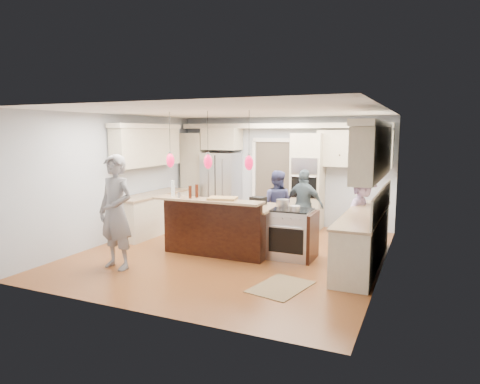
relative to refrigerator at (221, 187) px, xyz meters
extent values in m
plane|color=#9A5B2A|center=(1.55, -2.64, -0.90)|extent=(6.00, 6.00, 0.00)
cube|color=#B2BCC6|center=(1.55, 0.36, 0.45)|extent=(5.50, 0.04, 2.70)
cube|color=#B2BCC6|center=(1.55, -5.64, 0.45)|extent=(5.50, 0.04, 2.70)
cube|color=#B2BCC6|center=(-1.20, -2.64, 0.45)|extent=(0.04, 6.00, 2.70)
cube|color=#B2BCC6|center=(4.30, -2.64, 0.45)|extent=(0.04, 6.00, 2.70)
cube|color=white|center=(1.55, -2.64, 1.80)|extent=(5.50, 6.00, 0.04)
cube|color=#B7B7BC|center=(0.00, 0.00, 0.00)|extent=(0.90, 0.70, 1.80)
cube|color=beige|center=(2.30, 0.03, 0.25)|extent=(0.72, 0.64, 2.30)
cube|color=black|center=(2.30, -0.30, 0.65)|extent=(0.60, 0.02, 0.35)
cube|color=black|center=(2.30, -0.30, 0.15)|extent=(0.60, 0.02, 0.50)
cylinder|color=#B7B7BC|center=(2.30, -0.33, 0.40)|extent=(0.55, 0.02, 0.02)
cube|color=beige|center=(-0.80, 0.06, 0.25)|extent=(0.60, 0.58, 2.30)
cube|color=beige|center=(0.00, 0.06, 1.25)|extent=(0.95, 0.58, 0.55)
cube|color=beige|center=(3.35, 0.18, 1.05)|extent=(1.70, 0.35, 0.85)
cube|color=beige|center=(1.55, 0.16, 1.58)|extent=(5.30, 0.38, 0.12)
cube|color=#4C443A|center=(1.30, 0.35, 0.15)|extent=(0.90, 0.06, 2.10)
cube|color=white|center=(1.30, 0.31, 1.23)|extent=(1.04, 0.06, 0.10)
cube|color=beige|center=(3.95, -2.34, -0.46)|extent=(0.60, 3.00, 0.88)
cube|color=tan|center=(3.95, -2.34, 0.00)|extent=(0.64, 3.05, 0.04)
cube|color=beige|center=(4.07, -2.34, 1.08)|extent=(0.35, 3.00, 0.85)
cube|color=beige|center=(4.06, -2.34, 1.56)|extent=(0.37, 3.10, 0.10)
cube|color=beige|center=(-0.85, -1.84, -0.46)|extent=(0.60, 2.20, 0.88)
cube|color=tan|center=(-0.85, -1.84, 0.00)|extent=(0.64, 2.25, 0.04)
cube|color=beige|center=(-0.97, -1.84, 1.08)|extent=(0.35, 2.20, 0.85)
cube|color=beige|center=(-0.96, -1.84, 1.56)|extent=(0.37, 2.30, 0.10)
cube|color=black|center=(1.30, -2.49, -0.46)|extent=(2.00, 1.00, 0.88)
cube|color=tan|center=(1.30, -2.49, 0.00)|extent=(2.10, 1.10, 0.04)
cube|color=black|center=(1.30, -3.05, -0.36)|extent=(2.00, 0.12, 1.08)
cube|color=tan|center=(1.30, -3.19, 0.20)|extent=(2.10, 0.42, 0.04)
cube|color=black|center=(1.92, -2.24, 0.09)|extent=(0.32, 0.27, 0.15)
cube|color=#B7B7BC|center=(2.68, -2.49, -0.45)|extent=(0.76, 0.66, 0.90)
cube|color=black|center=(2.68, -2.83, -0.50)|extent=(0.65, 0.01, 0.45)
cube|color=black|center=(2.68, -2.49, 0.01)|extent=(0.72, 0.59, 0.02)
cube|color=black|center=(3.09, -2.49, -0.46)|extent=(0.06, 0.71, 0.88)
cylinder|color=black|center=(0.50, -3.15, 1.43)|extent=(0.01, 0.01, 0.75)
ellipsoid|color=#C10B33|center=(0.50, -3.15, 0.90)|extent=(0.15, 0.15, 0.26)
cylinder|color=black|center=(1.30, -3.15, 1.43)|extent=(0.01, 0.01, 0.75)
ellipsoid|color=#C10B33|center=(1.30, -3.15, 0.90)|extent=(0.15, 0.15, 0.26)
cylinder|color=black|center=(2.10, -3.15, 1.43)|extent=(0.01, 0.01, 0.75)
ellipsoid|color=#C10B33|center=(2.10, -3.15, 0.90)|extent=(0.15, 0.15, 0.26)
imported|color=gray|center=(0.12, -4.28, 0.08)|extent=(0.77, 0.57, 1.96)
imported|color=navy|center=(1.95, -1.24, -0.15)|extent=(0.78, 0.63, 1.51)
imported|color=#44565F|center=(2.52, -1.04, -0.13)|extent=(0.96, 0.56, 1.53)
imported|color=#B197CC|center=(3.80, -1.45, -0.16)|extent=(0.82, 1.09, 1.49)
cube|color=olive|center=(3.00, -4.04, -0.89)|extent=(0.88, 1.13, 0.01)
cylinder|color=silver|center=(0.53, -3.12, 0.37)|extent=(0.08, 0.08, 0.30)
cylinder|color=#451A0C|center=(0.51, -3.10, 0.36)|extent=(0.09, 0.09, 0.27)
cylinder|color=#451A0C|center=(0.96, -3.22, 0.34)|extent=(0.07, 0.07, 0.23)
cylinder|color=#451A0C|center=(1.03, -3.09, 0.34)|extent=(0.08, 0.08, 0.25)
cylinder|color=#B7B7BC|center=(0.75, -3.27, 0.27)|extent=(0.07, 0.07, 0.11)
cube|color=tan|center=(1.57, -3.11, 0.24)|extent=(0.57, 0.46, 0.04)
cylinder|color=#B7B7BC|center=(2.44, -2.30, 0.09)|extent=(0.24, 0.24, 0.14)
cylinder|color=#B7B7BC|center=(2.78, -2.64, 0.07)|extent=(0.19, 0.19, 0.09)
camera|label=1|loc=(4.94, -9.95, 1.43)|focal=32.00mm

